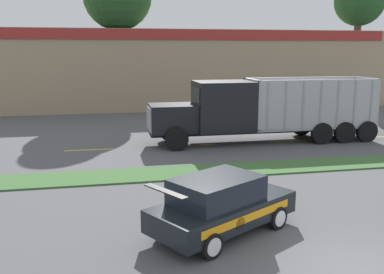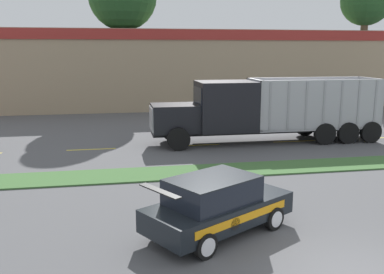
% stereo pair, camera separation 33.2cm
% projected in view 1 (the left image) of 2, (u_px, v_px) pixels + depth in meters
% --- Properties ---
extents(grass_verge, '(120.00, 1.97, 0.06)m').
position_uv_depth(grass_verge, '(240.00, 169.00, 17.68)').
color(grass_verge, '#3D6633').
rests_on(grass_verge, ground_plane).
extents(centre_line_3, '(2.40, 0.14, 0.01)m').
position_uv_depth(centre_line_3, '(89.00, 150.00, 21.25)').
color(centre_line_3, yellow).
rests_on(centre_line_3, ground_plane).
extents(centre_line_4, '(2.40, 0.14, 0.01)m').
position_uv_depth(centre_line_4, '(195.00, 145.00, 22.31)').
color(centre_line_4, yellow).
rests_on(centre_line_4, ground_plane).
extents(centre_line_5, '(2.40, 0.14, 0.01)m').
position_uv_depth(centre_line_5, '(291.00, 141.00, 23.37)').
color(centre_line_5, yellow).
rests_on(centre_line_5, ground_plane).
extents(centre_line_6, '(2.40, 0.14, 0.01)m').
position_uv_depth(centre_line_6, '(380.00, 137.00, 24.43)').
color(centre_line_6, yellow).
rests_on(centre_line_6, ground_plane).
extents(dump_truck_mid, '(12.24, 2.72, 3.38)m').
position_uv_depth(dump_truck_mid, '(244.00, 111.00, 22.68)').
color(dump_truck_mid, black).
rests_on(dump_truck_mid, ground_plane).
extents(rally_car, '(4.48, 3.65, 1.64)m').
position_uv_depth(rally_car, '(221.00, 204.00, 11.40)').
color(rally_car, black).
rests_on(rally_car, ground_plane).
extents(store_building_backdrop, '(42.83, 12.10, 6.53)m').
position_uv_depth(store_building_backdrop, '(141.00, 68.00, 39.31)').
color(store_building_backdrop, '#9E896B').
rests_on(store_building_backdrop, ground_plane).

